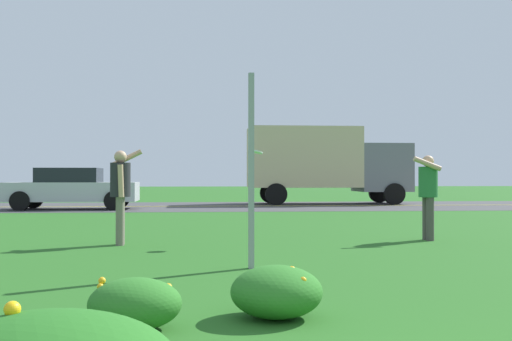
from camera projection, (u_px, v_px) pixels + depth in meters
name	position (u px, v px, depth m)	size (l,w,h in m)	color
ground_plane	(266.00, 232.00, 13.22)	(120.00, 120.00, 0.00)	#26601E
highway_strip	(235.00, 206.00, 24.65)	(120.00, 7.97, 0.01)	#424244
highway_center_stripe	(235.00, 206.00, 24.65)	(120.00, 0.16, 0.00)	yellow
daylily_clump_mid_center	(135.00, 304.00, 4.79)	(0.71, 0.59, 0.39)	#2D7526
daylily_clump_front_right	(277.00, 292.00, 5.18)	(0.75, 0.76, 0.43)	#2D7526
sign_post_near_path	(251.00, 171.00, 8.00)	(0.07, 0.10, 2.45)	#93969B
person_thrower_dark_shirt	(121.00, 188.00, 10.73)	(0.53, 0.50, 1.63)	#232328
person_catcher_green_shirt	(428.00, 190.00, 11.51)	(0.52, 0.50, 1.53)	#287038
frisbee_white	(256.00, 152.00, 10.88)	(0.24, 0.24, 0.10)	white
car_silver_center_left	(72.00, 188.00, 22.35)	(4.50, 2.00, 1.45)	#B7BABF
box_truck_gray	(325.00, 161.00, 26.80)	(6.70, 2.46, 3.20)	slate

